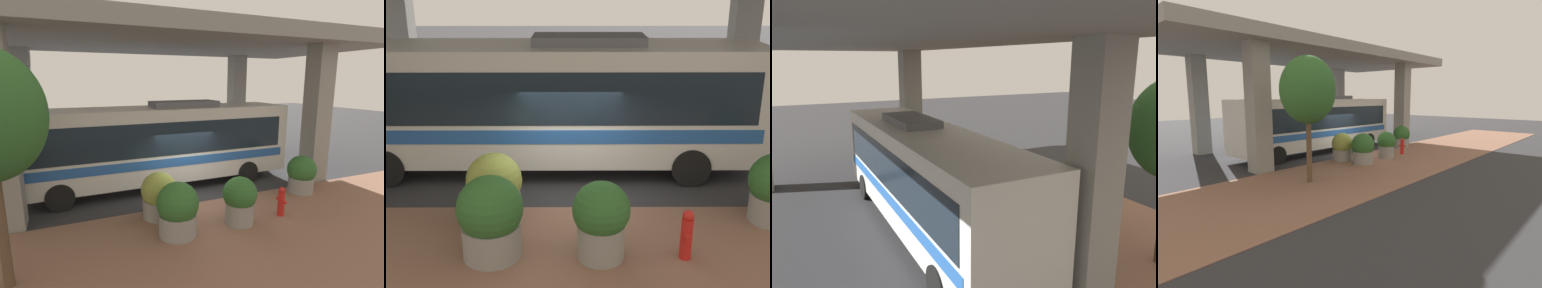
# 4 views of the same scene
# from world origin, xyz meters

# --- Properties ---
(ground_plane) EXTENTS (80.00, 80.00, 0.00)m
(ground_plane) POSITION_xyz_m (0.00, 0.00, 0.00)
(ground_plane) COLOR #2D2D30
(ground_plane) RESTS_ON ground
(sidewalk_strip) EXTENTS (6.00, 40.00, 0.02)m
(sidewalk_strip) POSITION_xyz_m (-3.00, 0.00, 0.01)
(sidewalk_strip) COLOR #845B47
(sidewalk_strip) RESTS_ON ground
(overpass) EXTENTS (9.40, 20.35, 6.71)m
(overpass) POSITION_xyz_m (4.00, 0.00, 5.92)
(overpass) COLOR gray
(overpass) RESTS_ON ground
(bus) EXTENTS (2.64, 11.54, 3.69)m
(bus) POSITION_xyz_m (2.45, 0.68, 2.00)
(bus) COLOR silver
(bus) RESTS_ON ground
(fire_hydrant) EXTENTS (0.47, 0.23, 1.03)m
(fire_hydrant) POSITION_xyz_m (-2.12, -2.22, 0.52)
(fire_hydrant) COLOR red
(fire_hydrant) RESTS_ON ground
(planter_front) EXTENTS (1.10, 1.10, 1.58)m
(planter_front) POSITION_xyz_m (-2.07, -0.60, 0.82)
(planter_front) COLOR gray
(planter_front) RESTS_ON ground
(planter_middle) EXTENTS (1.21, 1.21, 1.58)m
(planter_middle) POSITION_xyz_m (-0.60, 1.63, 0.78)
(planter_middle) COLOR gray
(planter_middle) RESTS_ON ground
(planter_back) EXTENTS (1.26, 1.26, 1.67)m
(planter_back) POSITION_xyz_m (-2.00, 1.49, 0.83)
(planter_back) COLOR gray
(planter_back) RESTS_ON ground
(planter_extra) EXTENTS (1.17, 1.17, 1.56)m
(planter_extra) POSITION_xyz_m (-0.63, -4.45, 0.79)
(planter_extra) COLOR gray
(planter_extra) RESTS_ON ground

